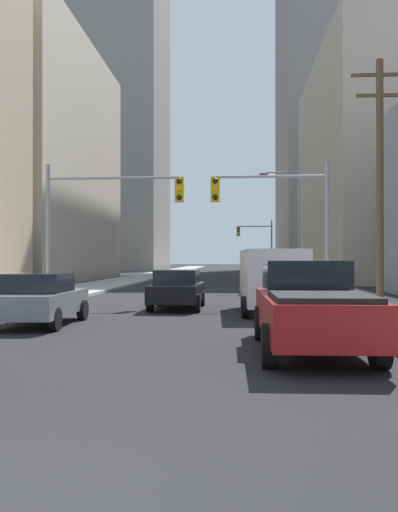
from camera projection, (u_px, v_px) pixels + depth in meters
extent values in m
cube|color=#9E9E99|center=(140.00, 278.00, 54.47)|extent=(3.99, 160.00, 0.15)
cube|color=#9E9E99|center=(289.00, 278.00, 53.49)|extent=(3.99, 160.00, 0.15)
cube|color=maroon|center=(311.00, 314.00, 11.45)|extent=(2.07, 5.42, 0.80)
cube|color=black|center=(305.00, 276.00, 12.42)|extent=(1.82, 1.82, 0.70)
cube|color=black|center=(321.00, 296.00, 10.10)|extent=(1.79, 2.40, 0.10)
cylinder|color=black|center=(261.00, 323.00, 13.23)|extent=(0.28, 0.80, 0.80)
cylinder|color=black|center=(342.00, 324.00, 13.10)|extent=(0.28, 0.80, 0.80)
cylinder|color=black|center=(270.00, 346.00, 9.78)|extent=(0.28, 0.80, 0.80)
cylinder|color=black|center=(380.00, 347.00, 9.66)|extent=(0.28, 0.80, 0.80)
cube|color=white|center=(272.00, 277.00, 19.60)|extent=(2.21, 5.28, 1.90)
cube|color=black|center=(267.00, 264.00, 22.20)|extent=(1.76, 0.09, 0.60)
cylinder|color=black|center=(244.00, 300.00, 21.32)|extent=(0.24, 0.72, 0.72)
cylinder|color=black|center=(294.00, 300.00, 21.19)|extent=(0.24, 0.72, 0.72)
cylinder|color=black|center=(245.00, 307.00, 18.00)|extent=(0.24, 0.72, 0.72)
cylinder|color=black|center=(305.00, 307.00, 17.87)|extent=(0.24, 0.72, 0.72)
cube|color=slate|center=(41.00, 303.00, 16.14)|extent=(1.93, 4.25, 0.65)
cube|color=black|center=(39.00, 283.00, 16.00)|extent=(1.64, 1.95, 0.55)
cylinder|color=black|center=(29.00, 310.00, 17.54)|extent=(0.22, 0.64, 0.64)
cylinder|color=black|center=(83.00, 310.00, 17.42)|extent=(0.22, 0.64, 0.64)
cylinder|color=black|center=(55.00, 319.00, 14.74)|extent=(0.22, 0.64, 0.64)
cube|color=black|center=(177.00, 292.00, 21.35)|extent=(1.89, 4.24, 0.65)
cube|color=black|center=(177.00, 277.00, 21.21)|extent=(1.62, 1.93, 0.55)
cylinder|color=black|center=(160.00, 298.00, 22.75)|extent=(0.22, 0.64, 0.64)
cylinder|color=black|center=(202.00, 298.00, 22.63)|extent=(0.22, 0.64, 0.64)
cylinder|color=black|center=(150.00, 303.00, 20.07)|extent=(0.22, 0.64, 0.64)
cylinder|color=black|center=(197.00, 304.00, 19.95)|extent=(0.22, 0.64, 0.64)
cube|color=#B7BABF|center=(262.00, 282.00, 30.41)|extent=(1.90, 4.24, 0.65)
cube|color=black|center=(262.00, 271.00, 30.27)|extent=(1.63, 1.94, 0.55)
cylinder|color=black|center=(246.00, 287.00, 31.81)|extent=(0.22, 0.64, 0.64)
cylinder|color=black|center=(276.00, 287.00, 31.69)|extent=(0.22, 0.64, 0.64)
cylinder|color=black|center=(247.00, 289.00, 29.13)|extent=(0.22, 0.64, 0.64)
cylinder|color=black|center=(280.00, 290.00, 29.01)|extent=(0.22, 0.64, 0.64)
cylinder|color=gray|center=(48.00, 234.00, 23.74)|extent=(0.18, 0.18, 6.00)
cylinder|color=gray|center=(113.00, 178.00, 23.57)|extent=(5.70, 0.12, 0.12)
cube|color=gold|center=(180.00, 190.00, 23.37)|extent=(0.38, 0.30, 1.05)
sphere|color=black|center=(179.00, 181.00, 23.20)|extent=(0.24, 0.24, 0.24)
sphere|color=#F9A514|center=(179.00, 189.00, 23.20)|extent=(0.24, 0.24, 0.24)
sphere|color=black|center=(179.00, 197.00, 23.20)|extent=(0.24, 0.24, 0.24)
cylinder|color=gray|center=(327.00, 233.00, 22.95)|extent=(0.18, 0.18, 6.00)
cylinder|color=gray|center=(271.00, 176.00, 23.12)|extent=(4.66, 0.12, 0.12)
cube|color=gold|center=(215.00, 189.00, 23.27)|extent=(0.38, 0.30, 1.05)
sphere|color=black|center=(215.00, 181.00, 23.10)|extent=(0.24, 0.24, 0.24)
sphere|color=#F9A514|center=(215.00, 189.00, 23.10)|extent=(0.24, 0.24, 0.24)
sphere|color=black|center=(215.00, 197.00, 23.10)|extent=(0.24, 0.24, 0.24)
cylinder|color=gray|center=(272.00, 249.00, 58.47)|extent=(0.18, 0.18, 6.00)
cylinder|color=gray|center=(255.00, 226.00, 58.60)|extent=(3.52, 0.12, 0.12)
cube|color=gold|center=(238.00, 231.00, 58.72)|extent=(0.38, 0.30, 1.05)
sphere|color=black|center=(238.00, 228.00, 58.55)|extent=(0.24, 0.24, 0.24)
sphere|color=black|center=(238.00, 231.00, 58.55)|extent=(0.24, 0.24, 0.24)
sphere|color=#19D833|center=(238.00, 234.00, 58.54)|extent=(0.24, 0.24, 0.24)
cylinder|color=brown|center=(380.00, 184.00, 21.39)|extent=(0.28, 0.28, 9.70)
cube|color=brown|center=(380.00, 75.00, 21.42)|extent=(2.20, 0.12, 0.12)
cube|color=brown|center=(380.00, 95.00, 21.41)|extent=(1.80, 0.12, 0.12)
cylinder|color=gray|center=(299.00, 230.00, 34.00)|extent=(0.16, 0.16, 7.50)
cylinder|color=gray|center=(281.00, 172.00, 34.09)|extent=(2.17, 0.10, 0.10)
ellipsoid|color=#4C4C51|center=(264.00, 174.00, 34.16)|extent=(0.56, 0.32, 0.20)
cube|color=gray|center=(92.00, 56.00, 94.90)|extent=(24.67, 20.96, 73.77)
cube|color=gray|center=(342.00, 70.00, 93.27)|extent=(20.61, 27.17, 68.05)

